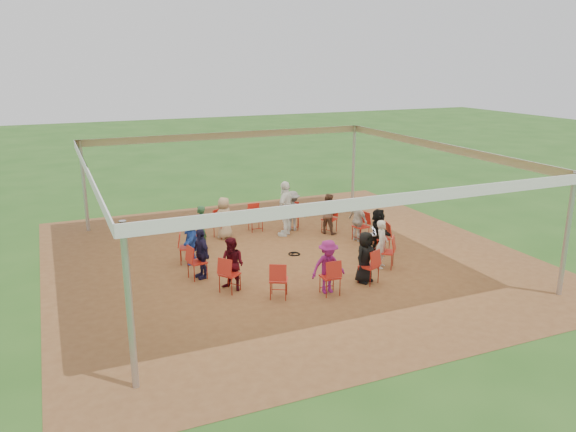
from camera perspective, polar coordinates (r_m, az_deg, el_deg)
name	(u,v)px	position (r m, az deg, el deg)	size (l,w,h in m)	color
ground	(287,258)	(16.09, -0.11, -4.25)	(80.00, 80.00, 0.00)	#29561A
dirt_patch	(287,257)	(16.09, -0.11, -4.23)	(13.00, 13.00, 0.00)	brown
tent	(287,176)	(15.44, -0.12, 4.06)	(10.33, 10.33, 3.00)	#B2B2B7
chair_0	(382,238)	(16.58, 9.49, -2.21)	(0.42, 0.44, 0.90)	red
chair_1	(361,227)	(17.61, 7.40, -1.07)	(0.42, 0.44, 0.90)	red
chair_2	(329,219)	(18.32, 4.23, -0.32)	(0.42, 0.44, 0.90)	red
chair_3	(293,216)	(18.61, 0.48, -0.02)	(0.42, 0.44, 0.90)	red
chair_4	(255,218)	(18.46, -3.33, -0.18)	(0.42, 0.44, 0.90)	red
chair_5	(222,224)	(17.87, -6.74, -0.80)	(0.42, 0.44, 0.90)	red
chair_6	(197,234)	(16.93, -9.22, -1.83)	(0.42, 0.44, 0.90)	red
chair_7	(187,248)	(15.78, -10.22, -3.18)	(0.42, 0.44, 0.90)	red
chair_8	(197,262)	(14.63, -9.21, -4.66)	(0.42, 0.44, 0.90)	red
chair_9	(230,274)	(13.73, -5.94, -5.91)	(0.42, 0.44, 0.90)	red
chair_10	(279,280)	(13.32, -0.96, -6.51)	(0.42, 0.44, 0.90)	red
chair_11	(330,277)	(13.54, 4.30, -6.18)	(0.42, 0.44, 0.90)	red
chair_12	(369,266)	(14.31, 8.20, -5.08)	(0.42, 0.44, 0.90)	red
chair_13	(386,252)	(15.41, 9.91, -3.63)	(0.42, 0.44, 0.90)	red
person_seated_0	(378,231)	(16.48, 9.13, -1.51)	(1.23, 0.46, 1.33)	black
person_seated_1	(358,220)	(17.47, 7.14, -0.44)	(0.78, 0.40, 1.33)	beige
person_seated_2	(328,213)	(18.15, 4.08, 0.26)	(0.65, 0.37, 1.33)	brown
person_seated_3	(293,211)	(18.44, 0.46, 0.54)	(0.86, 0.42, 1.33)	slate
person_seated_4	(224,218)	(17.72, -6.51, -0.19)	(0.65, 0.36, 1.33)	tan
person_seated_5	(200,227)	(16.81, -8.88, -1.15)	(0.48, 0.32, 1.33)	#265130
person_seated_6	(191,240)	(15.71, -9.82, -2.41)	(1.23, 0.46, 1.33)	#254BB1
person_seated_7	(201,253)	(14.60, -8.82, -3.76)	(0.78, 0.40, 1.33)	#1E193A
person_seated_8	(232,264)	(13.74, -5.68, -4.90)	(0.65, 0.37, 1.33)	#400811
person_seated_9	(328,267)	(13.56, 4.09, -5.15)	(0.86, 0.42, 1.33)	#7F1863
person_seated_10	(365,257)	(14.29, 7.83, -4.15)	(0.65, 0.36, 1.33)	black
person_seated_11	(382,244)	(15.35, 9.51, -2.82)	(0.48, 0.32, 1.33)	beige
standing_person	(286,208)	(17.85, -0.24, 0.78)	(1.04, 0.53, 1.78)	white
cable_coil	(295,254)	(16.32, 0.69, -3.88)	(0.43, 0.43, 0.03)	black
laptop	(373,233)	(16.44, 8.58, -1.68)	(0.33, 0.37, 0.22)	#B7B7BC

